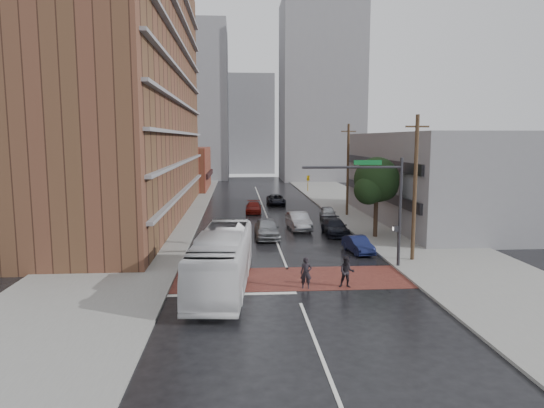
{
  "coord_description": "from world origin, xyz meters",
  "views": [
    {
      "loc": [
        -3.19,
        -27.78,
        8.36
      ],
      "look_at": [
        -0.57,
        8.43,
        3.5
      ],
      "focal_mm": 32.0,
      "sensor_mm": 36.0,
      "label": 1
    }
  ],
  "objects": [
    {
      "name": "transit_bus",
      "position": [
        -4.08,
        -1.0,
        1.62
      ],
      "size": [
        3.67,
        11.85,
        3.25
      ],
      "primitive_type": "imported",
      "rotation": [
        0.0,
        0.0,
        -0.08
      ],
      "color": "silver",
      "rests_on": "ground"
    },
    {
      "name": "suv_travel",
      "position": [
        1.75,
        33.52,
        0.66
      ],
      "size": [
        2.23,
        4.79,
        1.33
      ],
      "primitive_type": "imported",
      "rotation": [
        0.0,
        0.0,
        0.0
      ],
      "color": "black",
      "rests_on": "ground"
    },
    {
      "name": "car_travel_c",
      "position": [
        -1.35,
        27.12,
        0.63
      ],
      "size": [
        1.93,
        4.4,
        1.26
      ],
      "primitive_type": "imported",
      "rotation": [
        0.0,
        0.0,
        -0.04
      ],
      "color": "maroon",
      "rests_on": "ground"
    },
    {
      "name": "building_east",
      "position": [
        16.5,
        20.0,
        4.5
      ],
      "size": [
        11.0,
        26.0,
        9.0
      ],
      "primitive_type": "cube",
      "color": "gray",
      "rests_on": "ground"
    },
    {
      "name": "sidewalk_west",
      "position": [
        -11.5,
        25.0,
        0.07
      ],
      "size": [
        9.0,
        90.0,
        0.15
      ],
      "primitive_type": "cube",
      "color": "gray",
      "rests_on": "ground"
    },
    {
      "name": "car_parked_far",
      "position": [
        6.3,
        21.87,
        0.68
      ],
      "size": [
        1.93,
        4.1,
        1.36
      ],
      "primitive_type": "imported",
      "rotation": [
        0.0,
        0.0,
        -0.08
      ],
      "color": "#979B9E",
      "rests_on": "ground"
    },
    {
      "name": "street_tree",
      "position": [
        8.52,
        12.03,
        4.73
      ],
      "size": [
        4.2,
        4.1,
        6.9
      ],
      "color": "#332319",
      "rests_on": "ground"
    },
    {
      "name": "car_travel_b",
      "position": [
        2.48,
        16.42,
        0.81
      ],
      "size": [
        2.1,
        5.03,
        1.62
      ],
      "primitive_type": "imported",
      "rotation": [
        0.0,
        0.0,
        0.08
      ],
      "color": "#B2B4BA",
      "rests_on": "ground"
    },
    {
      "name": "signal_mast",
      "position": [
        5.85,
        2.5,
        4.73
      ],
      "size": [
        6.5,
        0.3,
        7.2
      ],
      "color": "#2D2D33",
      "rests_on": "ground"
    },
    {
      "name": "distant_tower_east",
      "position": [
        14.0,
        72.0,
        18.0
      ],
      "size": [
        16.0,
        14.0,
        36.0
      ],
      "primitive_type": "cube",
      "color": "gray",
      "rests_on": "ground"
    },
    {
      "name": "car_travel_a",
      "position": [
        -0.72,
        12.55,
        0.85
      ],
      "size": [
        2.06,
        5.03,
        1.71
      ],
      "primitive_type": "imported",
      "rotation": [
        0.0,
        0.0,
        0.01
      ],
      "color": "#929699",
      "rests_on": "ground"
    },
    {
      "name": "sidewalk_east",
      "position": [
        11.5,
        25.0,
        0.07
      ],
      "size": [
        9.0,
        90.0,
        0.15
      ],
      "primitive_type": "cube",
      "color": "gray",
      "rests_on": "ground"
    },
    {
      "name": "crosswalk",
      "position": [
        0.0,
        0.5,
        0.01
      ],
      "size": [
        14.0,
        5.0,
        0.02
      ],
      "primitive_type": "cube",
      "color": "brown",
      "rests_on": "ground"
    },
    {
      "name": "pedestrian_a",
      "position": [
        0.63,
        -1.5,
        0.89
      ],
      "size": [
        0.7,
        0.52,
        1.78
      ],
      "primitive_type": "imported",
      "rotation": [
        0.0,
        0.0,
        -0.15
      ],
      "color": "black",
      "rests_on": "ground"
    },
    {
      "name": "apartment_block",
      "position": [
        -14.0,
        24.0,
        14.0
      ],
      "size": [
        10.0,
        44.0,
        28.0
      ],
      "primitive_type": "cube",
      "color": "brown",
      "rests_on": "ground"
    },
    {
      "name": "distant_tower_center",
      "position": [
        0.0,
        95.0,
        12.0
      ],
      "size": [
        12.0,
        10.0,
        24.0
      ],
      "primitive_type": "cube",
      "color": "gray",
      "rests_on": "ground"
    },
    {
      "name": "car_parked_near",
      "position": [
        5.71,
        6.83,
        0.62
      ],
      "size": [
        1.8,
        3.89,
        1.23
      ],
      "primitive_type": "imported",
      "rotation": [
        0.0,
        0.0,
        0.14
      ],
      "color": "#121840",
      "rests_on": "ground"
    },
    {
      "name": "utility_pole_far",
      "position": [
        8.8,
        24.0,
        5.14
      ],
      "size": [
        1.6,
        0.26,
        10.0
      ],
      "color": "#473321",
      "rests_on": "ground"
    },
    {
      "name": "utility_pole_near",
      "position": [
        8.8,
        4.0,
        5.14
      ],
      "size": [
        1.6,
        0.26,
        10.0
      ],
      "color": "#473321",
      "rests_on": "ground"
    },
    {
      "name": "pedestrian_b",
      "position": [
        2.95,
        -1.5,
        0.9
      ],
      "size": [
        0.97,
        0.82,
        1.79
      ],
      "primitive_type": "imported",
      "rotation": [
        0.0,
        0.0,
        -0.17
      ],
      "color": "black",
      "rests_on": "ground"
    },
    {
      "name": "distant_tower_west",
      "position": [
        -14.0,
        78.0,
        16.0
      ],
      "size": [
        18.0,
        16.0,
        32.0
      ],
      "primitive_type": "cube",
      "color": "gray",
      "rests_on": "ground"
    },
    {
      "name": "ground",
      "position": [
        0.0,
        0.0,
        0.0
      ],
      "size": [
        160.0,
        160.0,
        0.0
      ],
      "primitive_type": "plane",
      "color": "black",
      "rests_on": "ground"
    },
    {
      "name": "car_parked_mid",
      "position": [
        5.37,
        13.7,
        0.69
      ],
      "size": [
        1.95,
        4.75,
        1.37
      ],
      "primitive_type": "imported",
      "rotation": [
        0.0,
        0.0,
        -0.01
      ],
      "color": "black",
      "rests_on": "ground"
    },
    {
      "name": "storefront_west",
      "position": [
        -12.0,
        54.0,
        3.5
      ],
      "size": [
        8.0,
        16.0,
        7.0
      ],
      "primitive_type": "cube",
      "color": "brown",
      "rests_on": "ground"
    }
  ]
}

